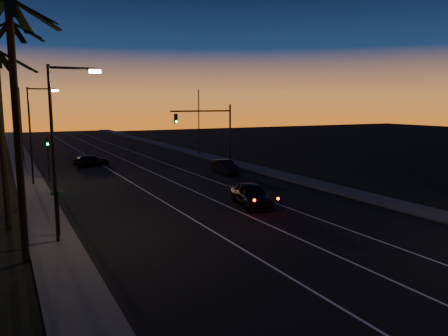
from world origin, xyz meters
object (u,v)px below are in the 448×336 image
lead_car (251,195)px  cross_car (91,161)px  right_car (225,167)px  signal_mast (211,125)px

lead_car → cross_car: 25.89m
right_car → cross_car: 16.18m
cross_car → lead_car: bearing=-75.8°
signal_mast → right_car: signal_mast is taller
right_car → cross_car: size_ratio=0.94×
lead_car → cross_car: size_ratio=1.19×
signal_mast → right_car: (-0.30, -3.92, -4.06)m
lead_car → right_car: size_ratio=1.26×
signal_mast → cross_car: size_ratio=1.53×
lead_car → cross_car: (-6.33, 25.11, -0.18)m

